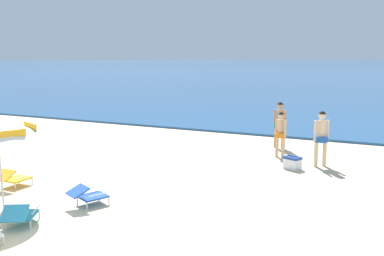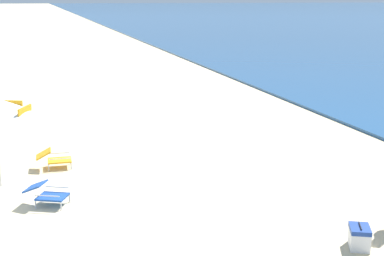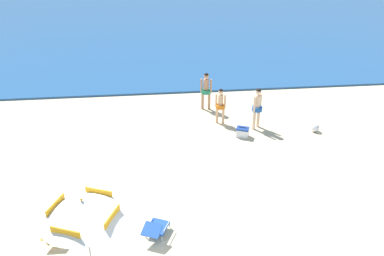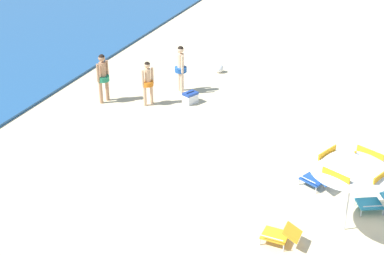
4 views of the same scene
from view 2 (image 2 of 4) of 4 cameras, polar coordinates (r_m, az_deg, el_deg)
lounge_chair_under_umbrella at (r=15.12m, az=-13.87°, el=-2.98°), size 0.59×0.90×0.52m
lounge_chair_spare_folded at (r=12.51m, az=-14.59°, el=-6.41°), size 0.84×1.01×0.51m
cooler_box at (r=10.62m, az=16.66°, el=-10.59°), size 0.59×0.52×0.43m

